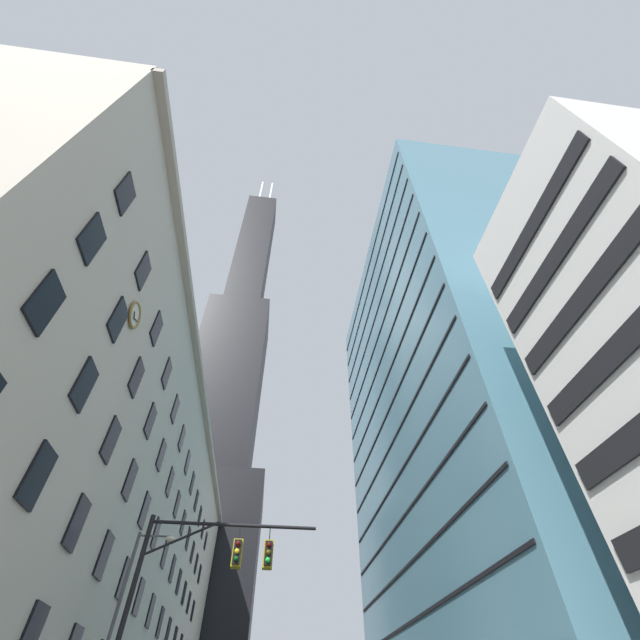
# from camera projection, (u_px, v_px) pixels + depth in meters

# --- Properties ---
(station_building) EXTENTS (16.40, 72.79, 28.77)m
(station_building) POSITION_uv_depth(u_px,v_px,m) (88.00, 534.00, 37.79)
(station_building) COLOR beige
(station_building) RESTS_ON ground
(dark_skyscraper) EXTENTS (26.41, 26.41, 191.90)m
(dark_skyscraper) POSITION_uv_depth(u_px,v_px,m) (218.00, 426.00, 102.21)
(dark_skyscraper) COLOR black
(dark_skyscraper) RESTS_ON ground
(glass_office_midrise) EXTENTS (19.94, 41.83, 59.49)m
(glass_office_midrise) POSITION_uv_depth(u_px,v_px,m) (463.00, 408.00, 50.27)
(glass_office_midrise) COLOR teal
(glass_office_midrise) RESTS_ON ground
(traffic_signal_mast) EXTENTS (7.19, 0.63, 7.78)m
(traffic_signal_mast) POSITION_uv_depth(u_px,v_px,m) (206.00, 579.00, 15.80)
(traffic_signal_mast) COLOR black
(traffic_signal_mast) RESTS_ON sidewalk_left
(street_lamppost) EXTENTS (2.06, 0.32, 8.97)m
(street_lamppost) POSITION_uv_depth(u_px,v_px,m) (121.00, 616.00, 19.46)
(street_lamppost) COLOR #47474C
(street_lamppost) RESTS_ON sidewalk_left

